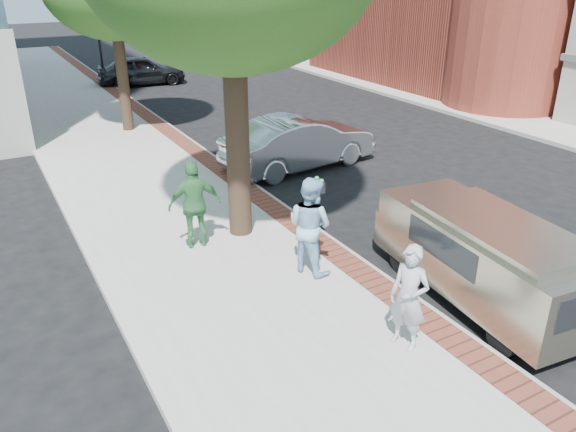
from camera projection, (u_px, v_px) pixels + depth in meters
ground at (305, 266)px, 11.86m from camera, size 120.00×120.00×0.00m
sidewalk at (132, 166)px, 17.50m from camera, size 5.00×60.00×0.15m
brick_strip at (198, 153)px, 18.46m from camera, size 0.60×60.00×0.01m
curb at (208, 153)px, 18.65m from camera, size 0.10×60.00×0.15m
sidewalk_far at (493, 107)px, 24.70m from camera, size 5.00×60.00×0.15m
signal_near at (99, 40)px, 28.79m from camera, size 0.70×0.15×3.80m
signal_far at (294, 28)px, 34.01m from camera, size 0.70×0.15×3.80m
parking_meter at (319, 195)px, 12.26m from camera, size 0.12×0.32×1.47m
person_gray at (409, 297)px, 8.81m from camera, size 0.63×0.76×1.79m
person_officer at (310, 225)px, 11.01m from camera, size 1.05×1.17×1.99m
person_green at (195, 204)px, 12.00m from camera, size 1.20×0.64×1.95m
sedan_silver at (299, 142)px, 17.25m from camera, size 5.08×2.29×1.62m
bg_car at (141, 70)px, 29.27m from camera, size 4.63×2.27×1.52m
van at (479, 252)px, 10.43m from camera, size 2.23×4.78×1.71m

